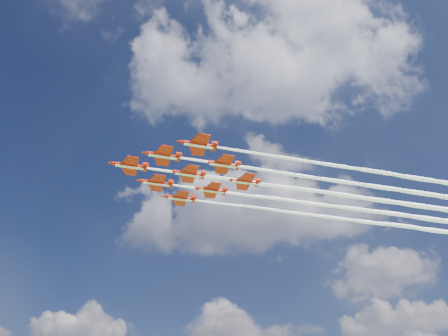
{
  "coord_description": "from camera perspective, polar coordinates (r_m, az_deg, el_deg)",
  "views": [
    {
      "loc": [
        35.29,
        -105.09,
        6.84
      ],
      "look_at": [
        10.61,
        3.67,
        82.06
      ],
      "focal_mm": 35.0,
      "sensor_mm": 36.0,
      "label": 1
    }
  ],
  "objects": [
    {
      "name": "jet_row4_starb",
      "position": [
        161.53,
        17.48,
        -5.24
      ],
      "size": [
        104.2,
        56.08,
        2.98
      ],
      "rotation": [
        0.0,
        0.0,
        0.47
      ],
      "color": "#B31709"
    },
    {
      "name": "jet_row3_port",
      "position": [
        140.53,
        18.84,
        -0.4
      ],
      "size": [
        104.2,
        56.08,
        2.98
      ],
      "rotation": [
        0.0,
        0.0,
        0.47
      ],
      "color": "#B31709"
    },
    {
      "name": "jet_lead",
      "position": [
        143.9,
        9.69,
        -2.72
      ],
      "size": [
        104.2,
        56.08,
        2.98
      ],
      "rotation": [
        0.0,
        0.0,
        0.47
      ],
      "color": "#B31709"
    },
    {
      "name": "jet_row2_starb",
      "position": [
        153.39,
        11.68,
        -4.58
      ],
      "size": [
        104.2,
        56.08,
        2.98
      ],
      "rotation": [
        0.0,
        0.0,
        0.47
      ],
      "color": "#B31709"
    },
    {
      "name": "jet_row3_starb",
      "position": [
        163.18,
        13.44,
        -6.22
      ],
      "size": [
        104.2,
        56.08,
        2.98
      ],
      "rotation": [
        0.0,
        0.0,
        0.47
      ],
      "color": "#B31709"
    },
    {
      "name": "jet_row4_port",
      "position": [
        150.51,
        20.29,
        -2.44
      ],
      "size": [
        104.2,
        56.08,
        2.98
      ],
      "rotation": [
        0.0,
        0.0,
        0.47
      ],
      "color": "#B31709"
    },
    {
      "name": "jet_row3_centre",
      "position": [
        151.49,
        15.95,
        -3.53
      ],
      "size": [
        104.2,
        56.08,
        2.98
      ],
      "rotation": [
        0.0,
        0.0,
        0.47
      ],
      "color": "#B31709"
    },
    {
      "name": "jet_tail",
      "position": [
        160.74,
        21.57,
        -4.22
      ],
      "size": [
        104.2,
        56.08,
        2.98
      ],
      "rotation": [
        0.0,
        0.0,
        0.47
      ],
      "color": "#B31709"
    },
    {
      "name": "jet_row2_port",
      "position": [
        141.73,
        14.21,
        -1.58
      ],
      "size": [
        104.2,
        56.08,
        2.98
      ],
      "rotation": [
        0.0,
        0.0,
        0.47
      ],
      "color": "#B31709"
    }
  ]
}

